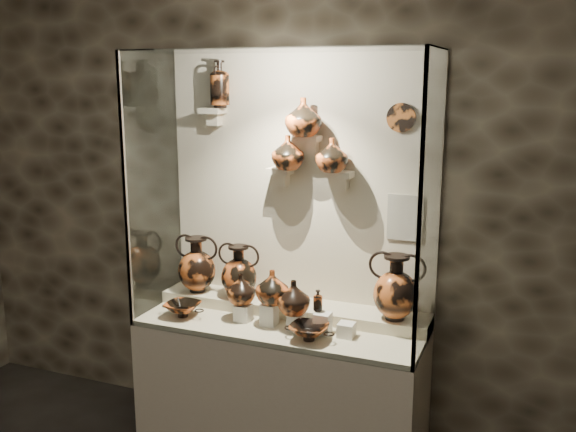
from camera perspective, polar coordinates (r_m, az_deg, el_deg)
The scene contains 35 objects.
wall_back at distance 3.92m, azimuth 1.10°, elevation 2.67°, with size 5.00×0.02×3.20m, color #2E271D.
plinth at distance 4.02m, azimuth -0.65°, elevation -15.17°, with size 1.70×0.60×0.80m, color beige.
front_tier at distance 3.85m, azimuth -0.66°, elevation -9.69°, with size 1.68×0.58×0.03m, color beige.
rear_tier at distance 3.99m, azimuth 0.31°, elevation -8.35°, with size 1.70×0.25×0.10m, color beige.
back_panel at distance 3.92m, azimuth 1.07°, elevation 2.66°, with size 1.70×0.03×1.60m, color beige.
glass_front at distance 3.36m, azimuth -2.62°, elevation 1.03°, with size 1.70×0.01×1.60m, color white.
glass_left at distance 4.02m, azimuth -11.91°, elevation 2.65°, with size 0.01×0.60×1.60m, color white.
glass_right at distance 3.40m, azimuth 12.60°, elevation 0.88°, with size 0.01×0.60×1.60m, color white.
glass_top at distance 3.57m, azimuth -0.73°, elevation 14.54°, with size 1.70×0.60×0.01m, color white.
frame_post_left at distance 3.79m, azimuth -14.25°, elevation 1.94°, with size 0.02×0.02×1.60m, color gray.
frame_post_right at distance 3.12m, azimuth 11.61°, elevation -0.09°, with size 0.02×0.02×1.60m, color gray.
pedestal_a at distance 3.87m, azimuth -4.00°, elevation -8.58°, with size 0.09×0.09×0.10m, color silver.
pedestal_b at distance 3.80m, azimuth -1.66°, elevation -8.72°, with size 0.09×0.09×0.13m, color silver.
pedestal_c at distance 3.74m, azimuth 0.76°, elevation -9.36°, with size 0.09×0.09×0.09m, color silver.
pedestal_d at distance 3.69m, azimuth 3.12°, elevation -9.47°, with size 0.09×0.09×0.12m, color silver.
pedestal_e at distance 3.66m, azimuth 5.22°, elevation -10.04°, with size 0.09×0.09×0.08m, color silver.
bracket_ul at distance 4.03m, azimuth -6.73°, elevation 9.29°, with size 0.14×0.12×0.04m, color beige.
bracket_ca at distance 3.87m, azimuth -0.71°, elevation 4.04°, with size 0.14×0.12×0.04m, color beige.
bracket_cb at distance 3.77m, azimuth 2.11°, elevation 6.88°, with size 0.10×0.12×0.04m, color beige.
bracket_cc at distance 3.74m, azimuth 4.69°, elevation 3.71°, with size 0.14×0.12×0.04m, color beige.
amphora_left at distance 4.15m, azimuth -8.10°, elevation -4.26°, with size 0.29×0.29×0.36m, color #AB5020, non-canonical shape.
amphora_mid at distance 4.02m, azimuth -4.38°, elevation -4.92°, with size 0.27×0.27×0.34m, color #BB5021, non-canonical shape.
amphora_right at distance 3.70m, azimuth 9.57°, elevation -6.25°, with size 0.31×0.31×0.38m, color #AB5020, non-canonical shape.
jug_a at distance 3.84m, azimuth -4.18°, elevation -6.48°, with size 0.18×0.18×0.18m, color #AB5020.
jug_b at distance 3.74m, azimuth -1.40°, elevation -6.32°, with size 0.19×0.19×0.20m, color #BB5021.
jug_c at distance 3.69m, azimuth 0.51°, elevation -7.24°, with size 0.19×0.19×0.20m, color #AB5020.
lekythos_small at distance 3.66m, azimuth 2.68°, elevation -7.41°, with size 0.06×0.06×0.14m, color #BB5021, non-canonical shape.
kylix_left at distance 3.97m, azimuth -9.32°, elevation -8.07°, with size 0.27×0.23×0.11m, color #BB5021, non-canonical shape.
kylix_right at distance 3.59m, azimuth 1.90°, elevation -10.15°, with size 0.27×0.23×0.11m, color #AB5020, non-canonical shape.
lekythos_tall at distance 3.98m, azimuth -6.08°, elevation 11.84°, with size 0.13×0.13×0.32m, color #AB5020, non-canonical shape.
ovoid_vase_a at distance 3.78m, azimuth -0.00°, elevation 5.67°, with size 0.19×0.19×0.20m, color #BB5021.
ovoid_vase_b at distance 3.72m, azimuth 1.37°, elevation 8.79°, with size 0.21×0.21×0.22m, color #BB5021.
ovoid_vase_c at distance 3.70m, azimuth 3.93°, elevation 5.43°, with size 0.19×0.19×0.20m, color #BB5021.
wall_plate at distance 3.67m, azimuth 10.03°, elevation 8.60°, with size 0.16×0.16×0.02m, color #B55C23.
info_placard at distance 3.75m, azimuth 10.33°, elevation -0.14°, with size 0.20×0.01×0.27m, color beige.
Camera 1 is at (1.36, -1.12, 2.26)m, focal length 40.00 mm.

